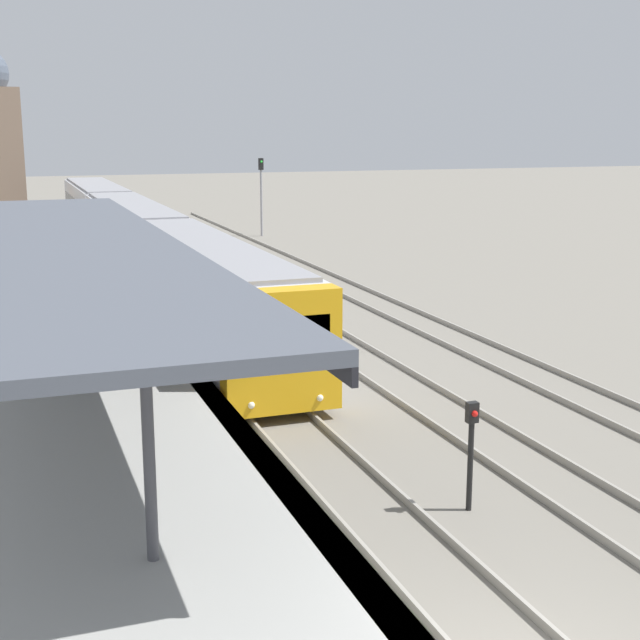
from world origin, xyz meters
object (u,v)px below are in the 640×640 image
at_px(signal_post_near, 471,444).
at_px(signal_mast_far, 261,187).
at_px(person_on_platform, 168,335).
at_px(train_near, 134,235).

xyz_separation_m(signal_post_near, signal_mast_far, (7.79, 39.80, 1.78)).
distance_m(person_on_platform, train_near, 21.29).
xyz_separation_m(train_near, signal_mast_far, (9.43, 11.60, 1.23)).
bearing_deg(person_on_platform, signal_post_near, -60.84).
xyz_separation_m(train_near, signal_post_near, (1.64, -28.19, -0.55)).
bearing_deg(train_near, person_on_platform, -96.17).
bearing_deg(signal_post_near, signal_mast_far, 78.92).
height_order(train_near, signal_mast_far, signal_mast_far).
relative_size(person_on_platform, train_near, 0.04).
bearing_deg(signal_mast_far, train_near, -129.10).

